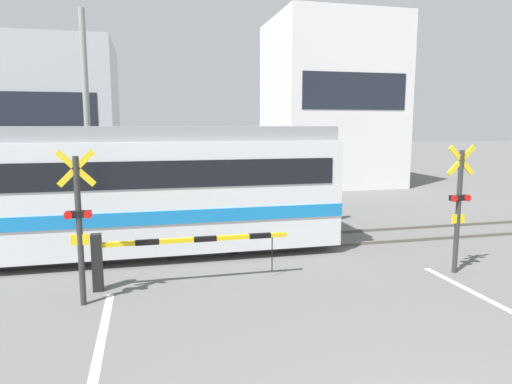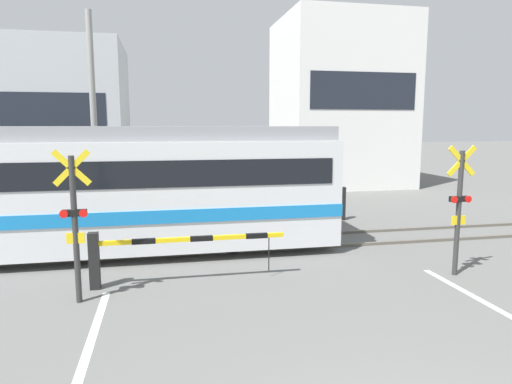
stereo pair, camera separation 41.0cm
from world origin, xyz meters
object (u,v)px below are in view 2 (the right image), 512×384
at_px(commuter_train, 50,188).
at_px(crossing_signal_right, 459,205).
at_px(crossing_barrier_far, 314,200).
at_px(crossing_barrier_near, 146,250).
at_px(crossing_signal_left, 75,220).
at_px(pedestrian, 245,182).

height_order(commuter_train, crossing_signal_right, commuter_train).
bearing_deg(crossing_barrier_far, crossing_barrier_near, -135.35).
relative_size(crossing_barrier_far, crossing_signal_left, 1.41).
bearing_deg(crossing_barrier_far, pedestrian, 113.93).
distance_m(crossing_barrier_far, crossing_signal_left, 9.14).
distance_m(crossing_barrier_near, crossing_signal_left, 1.65).
distance_m(commuter_train, crossing_signal_left, 3.65).
bearing_deg(pedestrian, crossing_barrier_far, -66.07).
bearing_deg(crossing_signal_left, pedestrian, 63.34).
relative_size(crossing_barrier_far, pedestrian, 2.44).
distance_m(crossing_barrier_near, crossing_signal_right, 6.82).
xyz_separation_m(crossing_barrier_far, crossing_signal_right, (1.24, -6.13, 0.83)).
height_order(crossing_barrier_far, pedestrian, pedestrian).
distance_m(commuter_train, crossing_signal_right, 9.78).
height_order(commuter_train, pedestrian, commuter_train).
relative_size(crossing_barrier_near, pedestrian, 2.44).
xyz_separation_m(crossing_barrier_far, pedestrian, (-1.72, 3.87, 0.19)).
xyz_separation_m(crossing_signal_left, crossing_signal_right, (7.98, 0.00, 0.00)).
bearing_deg(crossing_signal_left, commuter_train, 108.75).
bearing_deg(pedestrian, commuter_train, -133.43).
height_order(crossing_barrier_far, crossing_signal_left, crossing_signal_left).
bearing_deg(crossing_signal_left, crossing_barrier_near, 29.32).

